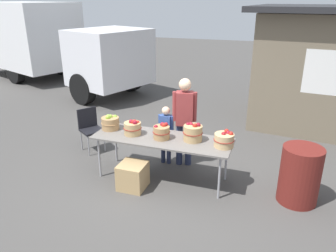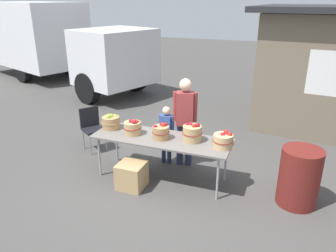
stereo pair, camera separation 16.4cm
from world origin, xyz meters
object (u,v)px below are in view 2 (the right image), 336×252
apple_basket_green_0 (111,122)px  produce_crate (132,175)px  market_table (162,140)px  box_truck (50,39)px  apple_basket_red_3 (223,141)px  vendor_adult (185,116)px  child_customer (166,131)px  apple_basket_red_2 (192,133)px  trash_barrel (299,177)px  apple_basket_red_1 (161,132)px  apple_basket_red_0 (133,127)px  folding_chair (92,125)px

apple_basket_green_0 → produce_crate: (0.64, -0.52, -0.65)m
market_table → box_truck: size_ratio=0.29×
apple_basket_red_3 → box_truck: bearing=144.7°
apple_basket_red_3 → vendor_adult: size_ratio=0.20×
child_customer → box_truck: box_truck is taller
market_table → produce_crate: (-0.35, -0.44, -0.50)m
apple_basket_green_0 → produce_crate: apple_basket_green_0 is taller
market_table → apple_basket_red_3: size_ratio=7.12×
apple_basket_red_2 → trash_barrel: (1.67, -0.04, -0.44)m
apple_basket_green_0 → trash_barrel: (3.16, -0.04, -0.42)m
market_table → child_customer: 0.57m
child_customer → apple_basket_red_3: bearing=156.6°
apple_basket_red_1 → box_truck: size_ratio=0.04×
market_table → apple_basket_red_0: size_ratio=7.54×
vendor_adult → produce_crate: bearing=49.1°
apple_basket_red_1 → produce_crate: apple_basket_red_1 is taller
market_table → child_customer: (-0.13, 0.55, -0.06)m
folding_chair → produce_crate: size_ratio=2.03×
market_table → apple_basket_red_3: apple_basket_red_3 is taller
apple_basket_red_1 → box_truck: 8.45m
folding_chair → apple_basket_red_0: bearing=-83.0°
apple_basket_red_1 → apple_basket_red_2: size_ratio=0.89×
child_customer → box_truck: (-6.39, 4.78, 0.84)m
apple_basket_red_3 → trash_barrel: apple_basket_red_3 is taller
apple_basket_red_0 → vendor_adult: (0.72, 0.63, 0.09)m
apple_basket_red_0 → apple_basket_red_2: size_ratio=0.95×
market_table → folding_chair: size_ratio=2.67×
trash_barrel → produce_crate: size_ratio=2.09×
apple_basket_red_2 → trash_barrel: size_ratio=0.36×
apple_basket_red_2 → trash_barrel: bearing=-1.2°
apple_basket_green_0 → apple_basket_red_3: 2.01m
market_table → apple_basket_green_0: bearing=175.5°
apple_basket_red_0 → produce_crate: bearing=-68.2°
market_table → apple_basket_red_0: 0.54m
vendor_adult → trash_barrel: vendor_adult is taller
apple_basket_green_0 → child_customer: child_customer is taller
market_table → apple_basket_green_0: size_ratio=7.09×
market_table → produce_crate: size_ratio=5.43×
market_table → apple_basket_red_3: 1.03m
apple_basket_red_2 → folding_chair: size_ratio=0.37×
trash_barrel → child_customer: bearing=167.3°
apple_basket_red_1 → vendor_adult: size_ratio=0.18×
market_table → produce_crate: 0.75m
apple_basket_red_1 → box_truck: box_truck is taller
apple_basket_red_0 → apple_basket_red_2: apple_basket_red_2 is taller
market_table → apple_basket_red_0: bearing=-178.2°
apple_basket_red_3 → produce_crate: apple_basket_red_3 is taller
folding_chair → produce_crate: folding_chair is taller
apple_basket_red_0 → trash_barrel: bearing=1.1°
apple_basket_red_3 → child_customer: child_customer is taller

